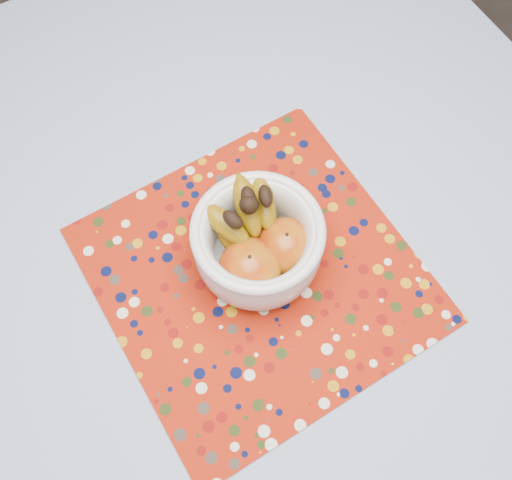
% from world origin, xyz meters
% --- Properties ---
extents(table, '(1.20, 1.20, 0.75)m').
position_xyz_m(table, '(0.00, 0.00, 0.67)').
color(table, brown).
rests_on(table, ground).
extents(tablecloth, '(1.32, 1.32, 0.01)m').
position_xyz_m(tablecloth, '(0.00, 0.00, 0.76)').
color(tablecloth, slate).
rests_on(tablecloth, table).
extents(placemat, '(0.47, 0.47, 0.00)m').
position_xyz_m(placemat, '(0.02, -0.07, 0.76)').
color(placemat, maroon).
rests_on(placemat, tablecloth).
extents(fruit_bowl, '(0.19, 0.20, 0.15)m').
position_xyz_m(fruit_bowl, '(0.03, -0.04, 0.83)').
color(fruit_bowl, silver).
rests_on(fruit_bowl, placemat).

